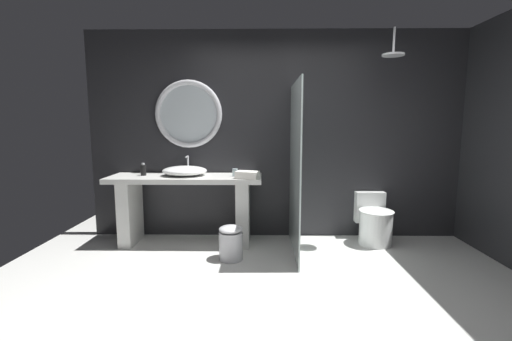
# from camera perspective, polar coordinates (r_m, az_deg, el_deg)

# --- Properties ---
(ground_plane) EXTENTS (5.76, 5.76, 0.00)m
(ground_plane) POSITION_cam_1_polar(r_m,az_deg,el_deg) (2.91, 5.43, -22.26)
(ground_plane) COLOR silver
(back_wall_panel) EXTENTS (4.80, 0.10, 2.60)m
(back_wall_panel) POSITION_cam_1_polar(r_m,az_deg,el_deg) (4.42, 3.71, 5.76)
(back_wall_panel) COLOR #232326
(back_wall_panel) RESTS_ON ground_plane
(vanity_counter) EXTENTS (1.82, 0.56, 0.83)m
(vanity_counter) POSITION_cam_1_polar(r_m,az_deg,el_deg) (4.26, -11.52, -4.88)
(vanity_counter) COLOR silver
(vanity_counter) RESTS_ON ground_plane
(vessel_sink) EXTENTS (0.54, 0.44, 0.22)m
(vessel_sink) POSITION_cam_1_polar(r_m,az_deg,el_deg) (4.22, -11.78, -0.04)
(vessel_sink) COLOR white
(vessel_sink) RESTS_ON vanity_counter
(tumbler_cup) EXTENTS (0.06, 0.06, 0.09)m
(tumbler_cup) POSITION_cam_1_polar(r_m,az_deg,el_deg) (4.09, -3.51, -0.32)
(tumbler_cup) COLOR silver
(tumbler_cup) RESTS_ON vanity_counter
(soap_dispenser) EXTENTS (0.07, 0.07, 0.15)m
(soap_dispenser) POSITION_cam_1_polar(r_m,az_deg,el_deg) (4.36, -18.22, 0.10)
(soap_dispenser) COLOR black
(soap_dispenser) RESTS_ON vanity_counter
(round_wall_mirror) EXTENTS (0.84, 0.07, 0.84)m
(round_wall_mirror) POSITION_cam_1_polar(r_m,az_deg,el_deg) (4.42, -11.15, 9.19)
(round_wall_mirror) COLOR silver
(shower_glass_panel) EXTENTS (0.02, 1.15, 1.91)m
(shower_glass_panel) POSITION_cam_1_polar(r_m,az_deg,el_deg) (3.84, 6.48, 0.23)
(shower_glass_panel) COLOR silver
(shower_glass_panel) RESTS_ON ground_plane
(rain_shower_head) EXTENTS (0.24, 0.24, 0.31)m
(rain_shower_head) POSITION_cam_1_polar(r_m,az_deg,el_deg) (4.25, 21.85, 17.67)
(rain_shower_head) COLOR silver
(toilet) EXTENTS (0.41, 0.56, 0.60)m
(toilet) POSITION_cam_1_polar(r_m,az_deg,el_deg) (4.49, 19.03, -8.08)
(toilet) COLOR white
(toilet) RESTS_ON ground_plane
(waste_bin) EXTENTS (0.26, 0.26, 0.37)m
(waste_bin) POSITION_cam_1_polar(r_m,az_deg,el_deg) (3.77, -4.20, -11.83)
(waste_bin) COLOR silver
(waste_bin) RESTS_ON ground_plane
(folded_hand_towel) EXTENTS (0.29, 0.23, 0.08)m
(folded_hand_towel) POSITION_cam_1_polar(r_m,az_deg,el_deg) (3.92, -1.45, -0.73)
(folded_hand_towel) COLOR silver
(folded_hand_towel) RESTS_ON vanity_counter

